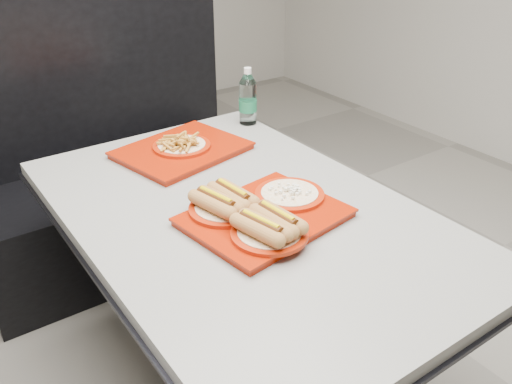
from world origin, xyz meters
TOP-DOWN VIEW (x-y plane):
  - diner_table at (0.00, 0.00)m, footprint 0.92×1.42m
  - booth_bench at (0.00, 1.09)m, footprint 1.30×0.57m
  - tray_near at (-0.00, -0.09)m, footprint 0.47×0.39m
  - tray_far at (0.05, 0.45)m, footprint 0.48×0.41m
  - water_bottle at (0.41, 0.56)m, footprint 0.07×0.07m

SIDE VIEW (x-z plane):
  - booth_bench at x=0.00m, z-range -0.27..1.08m
  - diner_table at x=0.00m, z-range 0.21..0.96m
  - tray_far at x=0.05m, z-range 0.73..0.82m
  - tray_near at x=0.00m, z-range 0.74..0.83m
  - water_bottle at x=0.41m, z-range 0.74..0.96m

